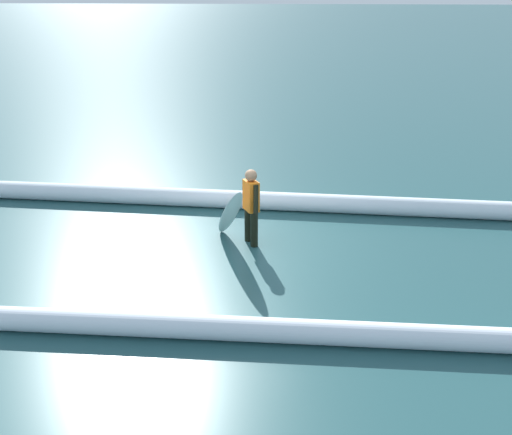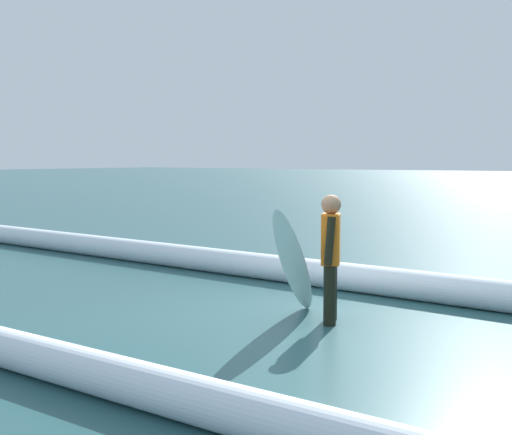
{
  "view_description": "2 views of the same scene",
  "coord_description": "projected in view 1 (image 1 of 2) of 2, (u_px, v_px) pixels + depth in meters",
  "views": [
    {
      "loc": [
        -1.08,
        10.35,
        4.7
      ],
      "look_at": [
        -0.56,
        1.16,
        0.98
      ],
      "focal_mm": 42.53,
      "sensor_mm": 36.0,
      "label": 1
    },
    {
      "loc": [
        -4.38,
        6.97,
        1.85
      ],
      "look_at": [
        0.01,
        0.87,
        1.22
      ],
      "focal_mm": 50.45,
      "sensor_mm": 36.0,
      "label": 2
    }
  ],
  "objects": [
    {
      "name": "surfboard",
      "position": [
        230.0,
        214.0,
        10.95
      ],
      "size": [
        0.77,
        1.51,
        1.36
      ],
      "color": "white",
      "rests_on": "ground_plane"
    },
    {
      "name": "wave_crest_midground",
      "position": [
        222.0,
        328.0,
        8.32
      ],
      "size": [
        16.46,
        0.74,
        0.35
      ],
      "primitive_type": "cylinder",
      "rotation": [
        0.0,
        1.57,
        -0.02
      ],
      "color": "white",
      "rests_on": "ground_plane"
    },
    {
      "name": "wave_crest_foreground",
      "position": [
        158.0,
        196.0,
        13.17
      ],
      "size": [
        15.57,
        1.39,
        0.39
      ],
      "primitive_type": "cylinder",
      "rotation": [
        0.0,
        1.57,
        -0.06
      ],
      "color": "white",
      "rests_on": "ground_plane"
    },
    {
      "name": "surfer",
      "position": [
        251.0,
        203.0,
        11.05
      ],
      "size": [
        0.33,
        0.58,
        1.44
      ],
      "rotation": [
        0.0,
        0.0,
        5.18
      ],
      "color": "black",
      "rests_on": "ground_plane"
    },
    {
      "name": "ground_plane",
      "position": [
        230.0,
        242.0,
        11.4
      ],
      "size": [
        186.87,
        186.87,
        0.0
      ],
      "primitive_type": "plane",
      "color": "#254F52"
    }
  ]
}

